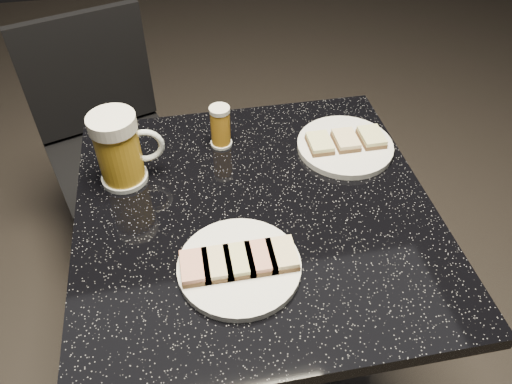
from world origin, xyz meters
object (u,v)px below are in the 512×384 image
plate_large (239,266)px  plate_small (345,146)px  table (256,283)px  beer_tumbler (220,127)px  beer_mug (120,149)px  chair (110,139)px

plate_large → plate_small: 0.41m
table → beer_tumbler: size_ratio=7.65×
beer_tumbler → table: bearing=-80.1°
plate_small → table: plate_small is taller
plate_small → beer_mug: size_ratio=1.35×
table → beer_mug: beer_mug is taller
plate_large → beer_mug: bearing=125.1°
beer_mug → beer_tumbler: beer_mug is taller
beer_mug → plate_small: bearing=1.4°
table → plate_small: bearing=33.4°
beer_mug → table: bearing=-29.5°
beer_mug → beer_tumbler: size_ratio=1.61×
plate_large → beer_mug: 0.35m
plate_small → chair: 0.79m
plate_large → plate_small: (0.29, 0.29, 0.00)m
plate_large → table: (0.06, 0.14, -0.25)m
plate_small → table: 0.37m
table → beer_tumbler: beer_tumbler is taller
plate_large → beer_tumbler: bearing=87.3°
beer_mug → chair: (-0.10, 0.48, -0.33)m
beer_tumbler → plate_small: bearing=-14.0°
chair → table: bearing=-61.1°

